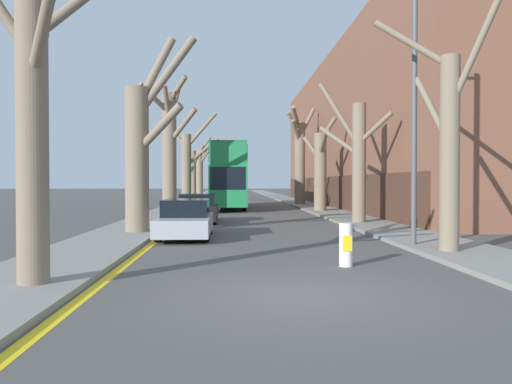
% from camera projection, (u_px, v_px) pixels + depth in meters
% --- Properties ---
extents(ground_plane, '(300.00, 300.00, 0.00)m').
position_uv_depth(ground_plane, '(300.00, 296.00, 8.49)').
color(ground_plane, '#4C4947').
extents(sidewalk_left, '(2.59, 120.00, 0.12)m').
position_uv_depth(sidewalk_left, '(197.00, 199.00, 58.15)').
color(sidewalk_left, gray).
rests_on(sidewalk_left, ground).
extents(sidewalk_right, '(2.59, 120.00, 0.12)m').
position_uv_depth(sidewalk_right, '(284.00, 198.00, 58.68)').
color(sidewalk_right, gray).
rests_on(sidewalk_right, ground).
extents(building_facade_right, '(10.08, 44.60, 11.94)m').
position_uv_depth(building_facade_right, '(384.00, 134.00, 40.96)').
color(building_facade_right, brown).
rests_on(building_facade_right, ground).
extents(kerb_line_stripe, '(0.24, 120.00, 0.01)m').
position_uv_depth(kerb_line_stripe, '(209.00, 199.00, 58.23)').
color(kerb_line_stripe, yellow).
rests_on(kerb_line_stripe, ground).
extents(street_tree_left_0, '(4.61, 4.21, 7.40)m').
position_uv_depth(street_tree_left_0, '(27.00, 84.00, 8.96)').
color(street_tree_left_0, '#7A6B56').
rests_on(street_tree_left_0, ground).
extents(street_tree_left_1, '(2.68, 1.50, 7.40)m').
position_uv_depth(street_tree_left_1, '(141.00, 149.00, 18.49)').
color(street_tree_left_1, '#7A6B56').
rests_on(street_tree_left_1, ground).
extents(street_tree_left_2, '(3.23, 3.96, 7.93)m').
position_uv_depth(street_tree_left_2, '(170.00, 146.00, 28.56)').
color(street_tree_left_2, '#7A6B56').
rests_on(street_tree_left_2, ground).
extents(street_tree_left_3, '(4.53, 1.74, 7.39)m').
position_uv_depth(street_tree_left_3, '(188.00, 165.00, 38.83)').
color(street_tree_left_3, '#7A6B56').
rests_on(street_tree_left_3, ground).
extents(street_tree_left_4, '(2.90, 3.07, 6.66)m').
position_uv_depth(street_tree_left_4, '(194.00, 173.00, 49.58)').
color(street_tree_left_4, '#7A6B56').
rests_on(street_tree_left_4, ground).
extents(street_tree_left_5, '(3.05, 2.51, 6.22)m').
position_uv_depth(street_tree_left_5, '(200.00, 172.00, 58.95)').
color(street_tree_left_5, '#7A6B56').
rests_on(street_tree_left_5, ground).
extents(street_tree_right_0, '(2.81, 2.57, 6.59)m').
position_uv_depth(street_tree_right_0, '(448.00, 142.00, 13.30)').
color(street_tree_right_0, '#7A6B56').
rests_on(street_tree_right_0, ground).
extents(street_tree_right_1, '(2.96, 3.11, 6.71)m').
position_uv_depth(street_tree_right_1, '(357.00, 158.00, 22.99)').
color(street_tree_right_1, '#7A6B56').
rests_on(street_tree_right_1, ground).
extents(street_tree_right_2, '(2.06, 3.29, 6.13)m').
position_uv_depth(street_tree_right_2, '(320.00, 169.00, 32.30)').
color(street_tree_right_2, '#7A6B56').
rests_on(street_tree_right_2, ground).
extents(street_tree_right_3, '(2.65, 2.77, 8.32)m').
position_uv_depth(street_tree_right_3, '(300.00, 158.00, 42.42)').
color(street_tree_right_3, '#7A6B56').
rests_on(street_tree_right_3, ground).
extents(double_decker_bus, '(2.52, 11.86, 4.63)m').
position_uv_depth(double_decker_bus, '(228.00, 173.00, 37.35)').
color(double_decker_bus, '#1E7F47').
rests_on(double_decker_bus, ground).
extents(parked_car_0, '(1.77, 4.34, 1.35)m').
position_uv_depth(parked_car_0, '(186.00, 219.00, 17.54)').
color(parked_car_0, '#9EA3AD').
rests_on(parked_car_0, ground).
extents(parked_car_1, '(1.88, 3.94, 1.39)m').
position_uv_depth(parked_car_1, '(198.00, 209.00, 24.09)').
color(parked_car_1, black).
rests_on(parked_car_1, ground).
extents(lamp_post, '(1.40, 0.20, 8.04)m').
position_uv_depth(lamp_post, '(411.00, 96.00, 14.65)').
color(lamp_post, '#4C4F54').
rests_on(lamp_post, ground).
extents(traffic_bollard, '(0.31, 0.32, 1.00)m').
position_uv_depth(traffic_bollard, '(346.00, 245.00, 11.53)').
color(traffic_bollard, white).
rests_on(traffic_bollard, ground).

